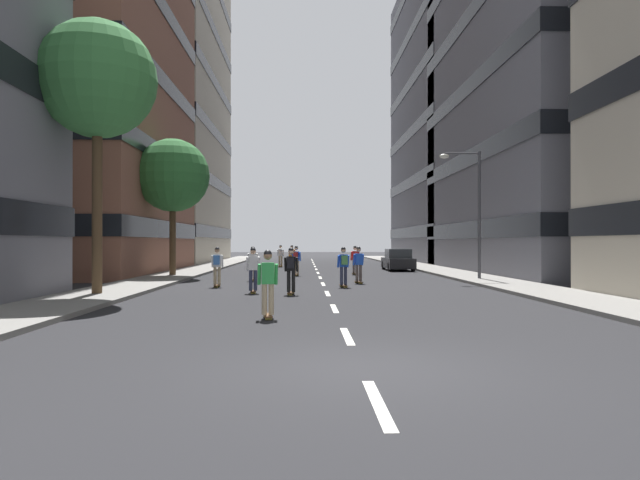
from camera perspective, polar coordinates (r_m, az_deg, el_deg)
ground_plane at (r=36.61m, az=-0.19°, el=-3.34°), size 165.70×165.70×0.00m
sidewalk_left at (r=40.74m, az=-12.18°, el=-2.93°), size 2.88×75.95×0.14m
sidewalk_right at (r=41.11m, az=11.44°, el=-2.90°), size 2.88×75.95×0.14m
lane_markings at (r=37.00m, az=-0.21°, el=-3.30°), size 0.16×62.20×0.01m
building_left_far at (r=62.23m, az=-16.73°, el=14.30°), size 13.79×22.50×35.03m
building_right_mid at (r=43.55m, az=23.62°, el=19.08°), size 13.79×23.65×32.58m
building_right_far at (r=62.14m, az=15.17°, el=11.97°), size 13.79×23.32×30.06m
parked_car_near at (r=40.57m, az=7.80°, el=-2.05°), size 1.82×4.40×1.52m
street_tree_near at (r=33.60m, az=-14.52°, el=6.23°), size 4.15×4.15×7.72m
street_tree_mid at (r=22.80m, az=-21.38°, el=14.65°), size 4.23×4.23×9.85m
streetlamp_right at (r=30.25m, az=14.97°, el=3.86°), size 2.13×0.30×6.50m
skater_0 at (r=27.54m, az=3.89°, el=-2.30°), size 0.56×0.92×1.78m
skater_1 at (r=29.40m, az=-6.74°, el=-2.17°), size 0.53×0.90×1.78m
skater_2 at (r=33.75m, az=-2.40°, el=-1.88°), size 0.56×0.92×1.78m
skater_3 at (r=14.83m, az=-5.24°, el=-4.05°), size 0.56×0.92×1.78m
skater_4 at (r=34.96m, az=3.53°, el=-1.87°), size 0.56×0.92×1.78m
skater_5 at (r=22.33m, az=-6.71°, el=-2.78°), size 0.55×0.92×1.78m
skater_6 at (r=25.58m, az=-10.26°, el=-2.39°), size 0.53×0.90×1.78m
skater_7 at (r=21.52m, az=-2.92°, el=-2.79°), size 0.55×0.91×1.78m
skater_8 at (r=25.10m, az=2.38°, el=-2.43°), size 0.56×0.92×1.78m
skater_9 at (r=44.43m, az=-2.84°, el=-1.49°), size 0.56×0.92×1.78m
skater_10 at (r=46.06m, az=-3.97°, el=-1.48°), size 0.56×0.92×1.78m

